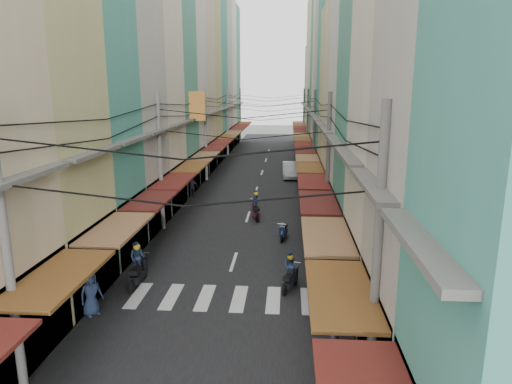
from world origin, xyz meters
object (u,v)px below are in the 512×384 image
at_px(white_car, 291,177).
at_px(market_umbrella, 387,274).
at_px(bicycle, 366,274).
at_px(traffic_sign, 338,245).

relative_size(white_car, market_umbrella, 2.26).
bearing_deg(market_umbrella, white_car, 96.83).
bearing_deg(bicycle, traffic_sign, 125.03).
height_order(bicycle, market_umbrella, market_umbrella).
distance_m(bicycle, market_umbrella, 5.04).
relative_size(white_car, bicycle, 2.98).
bearing_deg(bicycle, white_car, -4.32).
distance_m(market_umbrella, traffic_sign, 3.28).
bearing_deg(white_car, market_umbrella, -85.37).
bearing_deg(white_car, traffic_sign, -87.78).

